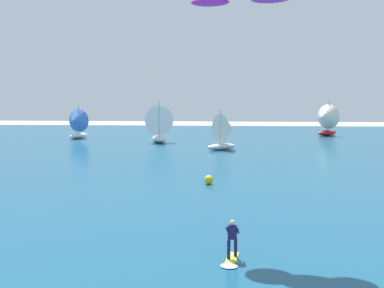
# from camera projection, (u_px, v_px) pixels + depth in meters

# --- Properties ---
(ocean) EXTENTS (160.00, 90.00, 0.10)m
(ocean) POSITION_uv_depth(u_px,v_px,m) (203.00, 155.00, 52.32)
(ocean) COLOR navy
(ocean) RESTS_ON ground
(kitesurfer) EXTENTS (0.86, 2.01, 1.67)m
(kitesurfer) POSITION_uv_depth(u_px,v_px,m) (232.00, 246.00, 19.42)
(kitesurfer) COLOR yellow
(kitesurfer) RESTS_ON ocean
(sailboat_far_left) EXTENTS (3.85, 4.37, 4.91)m
(sailboat_far_left) POSITION_uv_depth(u_px,v_px,m) (76.00, 123.00, 70.10)
(sailboat_far_left) COLOR white
(sailboat_far_left) RESTS_ON ocean
(sailboat_outermost) EXTENTS (4.39, 4.14, 4.88)m
(sailboat_outermost) POSITION_uv_depth(u_px,v_px,m) (225.00, 131.00, 56.71)
(sailboat_outermost) COLOR silver
(sailboat_outermost) RESTS_ON ocean
(sailboat_anchored_offshore) EXTENTS (4.94, 4.97, 5.62)m
(sailboat_anchored_offshore) POSITION_uv_depth(u_px,v_px,m) (325.00, 120.00, 74.41)
(sailboat_anchored_offshore) COLOR maroon
(sailboat_anchored_offshore) RESTS_ON ocean
(sailboat_near_shore) EXTENTS (4.51, 5.07, 5.70)m
(sailboat_near_shore) POSITION_uv_depth(u_px,v_px,m) (158.00, 123.00, 65.45)
(sailboat_near_shore) COLOR silver
(sailboat_near_shore) RESTS_ON ocean
(marker_buoy) EXTENTS (0.69, 0.69, 0.69)m
(marker_buoy) POSITION_uv_depth(u_px,v_px,m) (209.00, 180.00, 35.49)
(marker_buoy) COLOR yellow
(marker_buoy) RESTS_ON ocean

